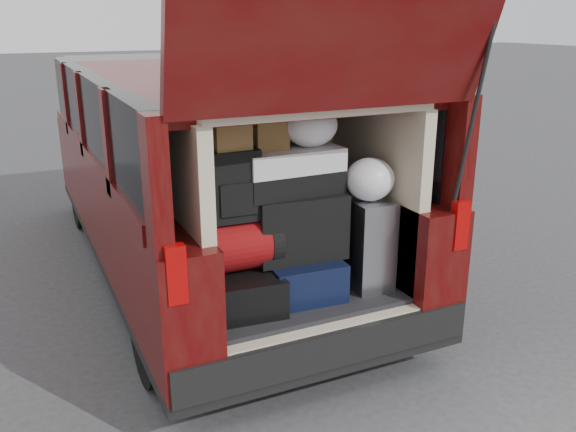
# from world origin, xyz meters

# --- Properties ---
(ground) EXTENTS (80.00, 80.00, 0.00)m
(ground) POSITION_xyz_m (0.00, 0.00, 0.00)
(ground) COLOR #343436
(ground) RESTS_ON ground
(minivan) EXTENTS (1.90, 5.35, 2.77)m
(minivan) POSITION_xyz_m (0.00, 1.86, 0.91)
(minivan) COLOR black
(minivan) RESTS_ON ground
(load_floor) EXTENTS (1.24, 1.05, 0.55)m
(load_floor) POSITION_xyz_m (0.00, 0.28, 0.28)
(load_floor) COLOR black
(load_floor) RESTS_ON ground
(black_hardshell) EXTENTS (0.46, 0.60, 0.23)m
(black_hardshell) POSITION_xyz_m (-0.36, 0.14, 0.66)
(black_hardshell) COLOR black
(black_hardshell) RESTS_ON load_floor
(navy_hardshell) EXTENTS (0.48, 0.58, 0.24)m
(navy_hardshell) POSITION_xyz_m (0.03, 0.16, 0.67)
(navy_hardshell) COLOR black
(navy_hardshell) RESTS_ON load_floor
(silver_roller) EXTENTS (0.26, 0.40, 0.57)m
(silver_roller) POSITION_xyz_m (0.47, 0.08, 0.84)
(silver_roller) COLOR silver
(silver_roller) RESTS_ON load_floor
(red_duffel) EXTENTS (0.48, 0.31, 0.31)m
(red_duffel) POSITION_xyz_m (-0.37, 0.15, 0.93)
(red_duffel) COLOR maroon
(red_duffel) RESTS_ON black_hardshell
(black_soft_case) EXTENTS (0.58, 0.37, 0.40)m
(black_soft_case) POSITION_xyz_m (0.03, 0.16, 0.99)
(black_soft_case) COLOR black
(black_soft_case) RESTS_ON navy_hardshell
(backpack) EXTENTS (0.29, 0.19, 0.41)m
(backpack) POSITION_xyz_m (-0.39, 0.14, 1.30)
(backpack) COLOR black
(backpack) RESTS_ON red_duffel
(twotone_duffel) EXTENTS (0.61, 0.33, 0.27)m
(twotone_duffel) POSITION_xyz_m (-0.01, 0.19, 1.32)
(twotone_duffel) COLOR white
(twotone_duffel) RESTS_ON black_soft_case
(grocery_sack_lower) EXTENTS (0.22, 0.18, 0.19)m
(grocery_sack_lower) POSITION_xyz_m (-0.39, 0.16, 1.59)
(grocery_sack_lower) COLOR brown
(grocery_sack_lower) RESTS_ON backpack
(grocery_sack_upper) EXTENTS (0.22, 0.19, 0.21)m
(grocery_sack_upper) POSITION_xyz_m (-0.14, 0.23, 1.56)
(grocery_sack_upper) COLOR brown
(grocery_sack_upper) RESTS_ON twotone_duffel
(plastic_bag_center) EXTENTS (0.37, 0.35, 0.26)m
(plastic_bag_center) POSITION_xyz_m (0.12, 0.18, 1.59)
(plastic_bag_center) COLOR white
(plastic_bag_center) RESTS_ON twotone_duffel
(plastic_bag_right) EXTENTS (0.33, 0.31, 0.26)m
(plastic_bag_right) POSITION_xyz_m (0.46, 0.04, 1.26)
(plastic_bag_right) COLOR white
(plastic_bag_right) RESTS_ON silver_roller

